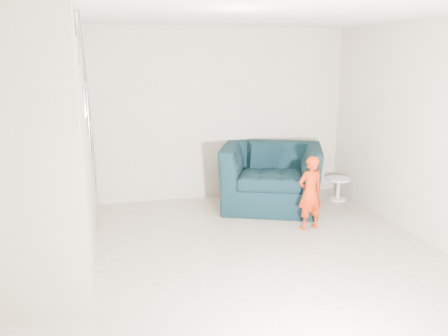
# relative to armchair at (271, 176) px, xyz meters

# --- Properties ---
(floor) EXTENTS (5.50, 5.50, 0.00)m
(floor) POSITION_rel_armchair_xyz_m (-1.09, -2.03, -0.48)
(floor) COLOR gray
(floor) RESTS_ON ground
(ceiling) EXTENTS (5.50, 5.50, 0.00)m
(ceiling) POSITION_rel_armchair_xyz_m (-1.09, -2.03, 2.22)
(ceiling) COLOR silver
(ceiling) RESTS_ON back_wall
(back_wall) EXTENTS (5.00, 0.00, 5.00)m
(back_wall) POSITION_rel_armchair_xyz_m (-1.09, 0.72, 0.87)
(back_wall) COLOR #AB9E8B
(back_wall) RESTS_ON floor
(front_wall) EXTENTS (5.00, 0.00, 5.00)m
(front_wall) POSITION_rel_armchair_xyz_m (-1.09, -4.78, 0.87)
(front_wall) COLOR #AB9E8B
(front_wall) RESTS_ON floor
(armchair) EXTENTS (1.84, 1.73, 0.95)m
(armchair) POSITION_rel_armchair_xyz_m (0.00, 0.00, 0.00)
(armchair) COLOR black
(armchair) RESTS_ON floor
(toddler) EXTENTS (0.40, 0.30, 0.99)m
(toddler) POSITION_rel_armchair_xyz_m (0.18, -1.03, 0.02)
(toddler) COLOR #9F1A05
(toddler) RESTS_ON floor
(side_table) EXTENTS (0.36, 0.36, 0.36)m
(side_table) POSITION_rel_armchair_xyz_m (1.16, 0.06, -0.23)
(side_table) COLOR silver
(side_table) RESTS_ON floor
(staircase) EXTENTS (1.02, 3.03, 3.62)m
(staircase) POSITION_rel_armchair_xyz_m (-3.09, -1.48, 0.47)
(staircase) COLOR #ADA089
(staircase) RESTS_ON floor
(cushion) EXTENTS (0.47, 0.23, 0.47)m
(cushion) POSITION_rel_armchair_xyz_m (-0.02, 0.33, 0.25)
(cushion) COLOR black
(cushion) RESTS_ON armchair
(throw) EXTENTS (0.05, 0.51, 0.57)m
(throw) POSITION_rel_armchair_xyz_m (-0.61, 0.01, 0.12)
(throw) COLOR black
(throw) RESTS_ON armchair
(phone) EXTENTS (0.03, 0.05, 0.10)m
(phone) POSITION_rel_armchair_xyz_m (0.26, -1.08, 0.39)
(phone) COLOR black
(phone) RESTS_ON toddler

